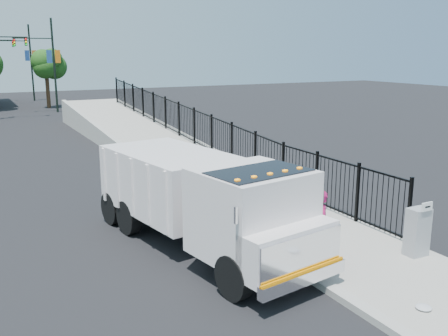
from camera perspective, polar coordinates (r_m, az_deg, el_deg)
name	(u,v)px	position (r m, az deg, el deg)	size (l,w,h in m)	color
ground	(257,245)	(13.96, 3.82, -8.80)	(120.00, 120.00, 0.00)	black
sidewalk	(361,256)	(13.58, 15.39, -9.65)	(3.55, 12.00, 0.12)	#9E998E
curb	(301,270)	(12.41, 8.74, -11.43)	(0.30, 12.00, 0.16)	#ADAAA3
ramp	(143,145)	(28.93, -9.25, 2.61)	(3.95, 24.00, 1.70)	#9E998E
iron_fence	(194,138)	(25.61, -3.42, 3.44)	(0.10, 28.00, 1.80)	black
truck	(204,197)	(13.16, -2.32, -3.33)	(3.66, 7.98, 2.63)	black
worker	(321,226)	(12.52, 11.00, -6.56)	(0.67, 0.44, 1.84)	#98124D
utility_cabinet	(417,232)	(13.69, 21.22, -6.83)	(0.55, 0.40, 1.25)	gray
arrow_sign	(427,207)	(13.33, 22.19, -4.11)	(0.35, 0.04, 0.22)	white
debris	(424,307)	(11.25, 21.85, -14.55)	(0.33, 0.33, 0.08)	silver
light_pole_1	(50,62)	(46.33, -19.24, 11.40)	(3.78, 0.22, 8.00)	black
light_pole_3	(28,60)	(58.08, -21.49, 11.44)	(3.78, 0.22, 8.00)	black
tree_1	(46,66)	(50.27, -19.69, 10.93)	(2.19, 2.19, 5.09)	#382314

